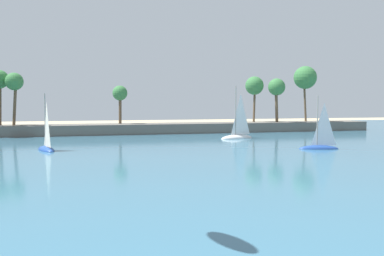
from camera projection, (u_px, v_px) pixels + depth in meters
name	position (u px, v px, depth m)	size (l,w,h in m)	color
sea	(104.00, 140.00, 61.86)	(220.00, 102.45, 0.06)	#386B84
palm_headland	(88.00, 113.00, 72.03)	(103.31, 6.39, 12.95)	#605B54
sailboat_near_shore	(46.00, 145.00, 48.17)	(2.80, 5.04, 7.00)	#234793
sailboat_toward_headland	(238.00, 133.00, 64.52)	(6.20, 3.60, 8.61)	white
sailboat_far_left	(320.00, 144.00, 49.66)	(4.88, 2.58, 6.78)	#234793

